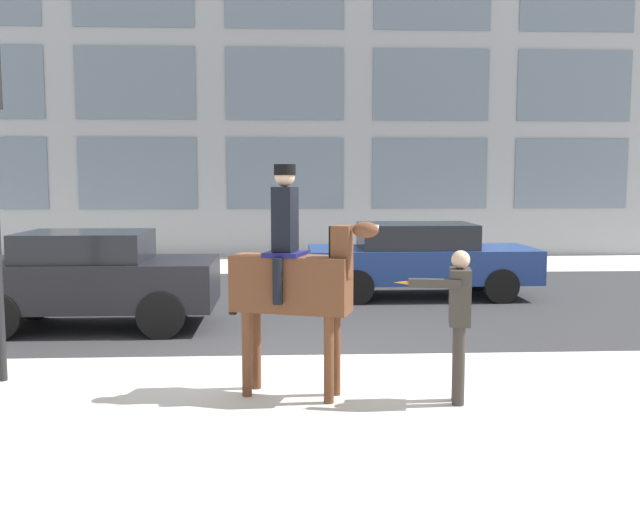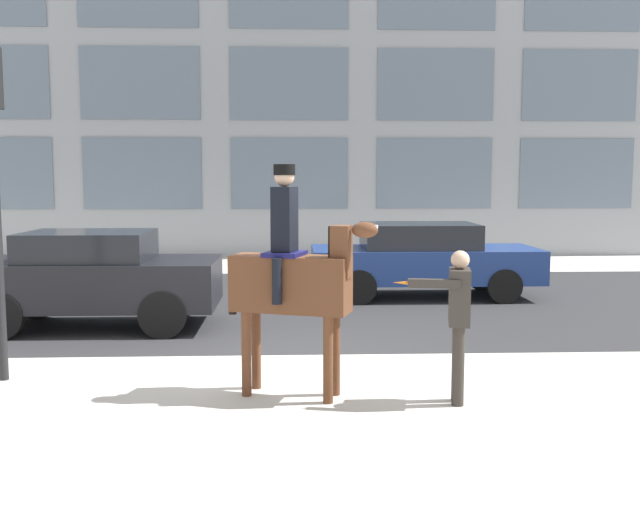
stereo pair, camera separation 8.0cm
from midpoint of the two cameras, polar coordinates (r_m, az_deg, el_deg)
ground_plane at (r=9.53m, az=-2.25°, el=-8.71°), size 80.00×80.00×0.00m
road_surface at (r=14.17m, az=-2.29°, el=-3.73°), size 25.46×8.50×0.01m
office_building_facade at (r=22.81m, az=-2.42°, el=19.53°), size 25.46×0.33×15.37m
mounted_horse_lead at (r=7.94m, az=-1.87°, el=-1.74°), size 1.68×0.83×2.60m
pedestrian_bystander at (r=7.87m, az=11.24°, el=-4.61°), size 0.88×0.44×1.68m
street_car_near_lane at (r=12.19m, az=-17.44°, el=-1.65°), size 3.97×1.86×1.59m
street_car_far_lane at (r=14.81m, az=8.39°, el=-0.23°), size 4.61×1.88×1.52m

